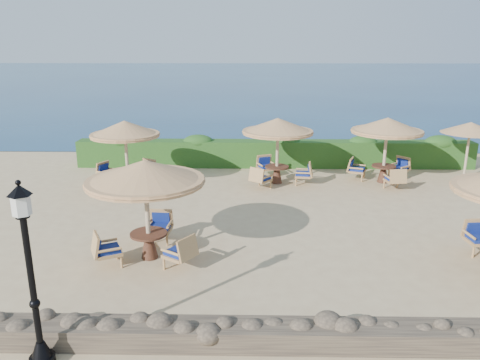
% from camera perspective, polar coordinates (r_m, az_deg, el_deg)
% --- Properties ---
extents(ground, '(120.00, 120.00, 0.00)m').
position_cam_1_polar(ground, '(14.82, 5.64, -5.33)').
color(ground, tan).
rests_on(ground, ground).
extents(sea, '(160.00, 160.00, 0.00)m').
position_cam_1_polar(sea, '(83.93, 1.95, 12.49)').
color(sea, '#0C2A4F').
rests_on(sea, ground).
extents(hedge, '(18.00, 0.90, 1.20)m').
position_cam_1_polar(hedge, '(21.52, 4.24, 3.22)').
color(hedge, '#1D4516').
rests_on(hedge, ground).
extents(stone_wall, '(15.00, 0.65, 0.44)m').
position_cam_1_polar(stone_wall, '(9.24, 8.74, -18.26)').
color(stone_wall, brown).
rests_on(stone_wall, ground).
extents(lamp_post, '(0.44, 0.44, 3.31)m').
position_cam_1_polar(lamp_post, '(8.73, -24.00, -11.61)').
color(lamp_post, black).
rests_on(lamp_post, ground).
extents(extra_parasol, '(2.30, 2.30, 2.41)m').
position_cam_1_polar(extra_parasol, '(21.22, 26.28, 5.72)').
color(extra_parasol, tan).
rests_on(extra_parasol, ground).
extents(cafe_set_0, '(3.04, 3.04, 2.65)m').
position_cam_1_polar(cafe_set_0, '(12.05, -11.42, -0.81)').
color(cafe_set_0, tan).
rests_on(cafe_set_0, ground).
extents(cafe_set_2, '(2.80, 2.80, 2.65)m').
position_cam_1_polar(cafe_set_2, '(18.47, -13.76, 4.38)').
color(cafe_set_2, tan).
rests_on(cafe_set_2, ground).
extents(cafe_set_3, '(2.85, 2.85, 2.65)m').
position_cam_1_polar(cafe_set_3, '(18.61, 4.61, 5.31)').
color(cafe_set_3, tan).
rests_on(cafe_set_3, ground).
extents(cafe_set_4, '(2.85, 2.85, 2.65)m').
position_cam_1_polar(cafe_set_4, '(19.55, 17.42, 5.14)').
color(cafe_set_4, tan).
rests_on(cafe_set_4, ground).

